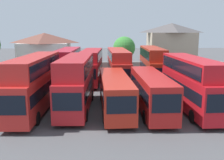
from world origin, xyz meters
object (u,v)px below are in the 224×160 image
object	(u,v)px
bus_5	(191,81)
bus_6	(68,64)
bus_4	(151,90)
bus_9	(152,63)
tree_left_of_lot	(124,48)
bus_3	(115,91)
bus_1	(35,81)
house_terrace_centre	(171,45)
bus_2	(76,80)
bus_7	(91,65)
bus_8	(118,64)
house_terrace_left	(45,50)

from	to	relation	value
bus_5	bus_6	xyz separation A→B (m)	(-13.27, 13.09, -0.03)
bus_4	bus_5	bearing A→B (deg)	93.47
bus_9	tree_left_of_lot	size ratio (longest dim) A/B	1.82
bus_3	bus_5	size ratio (longest dim) A/B	0.99
bus_1	bus_3	size ratio (longest dim) A/B	1.04
house_terrace_centre	bus_2	bearing A→B (deg)	-119.89
bus_9	bus_7	bearing A→B (deg)	-83.48
bus_3	bus_5	distance (m)	7.26
bus_1	bus_8	distance (m)	15.68
house_terrace_left	house_terrace_centre	world-z (taller)	house_terrace_centre
bus_3	bus_8	size ratio (longest dim) A/B	0.94
bus_2	house_terrace_centre	distance (m)	34.23
bus_5	house_terrace_centre	bearing A→B (deg)	166.52
bus_3	bus_6	size ratio (longest dim) A/B	0.97
bus_3	bus_7	bearing A→B (deg)	-169.94
bus_7	tree_left_of_lot	distance (m)	14.10
house_terrace_centre	tree_left_of_lot	distance (m)	11.23
bus_2	bus_9	size ratio (longest dim) A/B	0.90
house_terrace_centre	house_terrace_left	bearing A→B (deg)	-177.53
bus_4	house_terrace_left	xyz separation A→B (m)	(-16.04, 29.20, 1.62)
house_terrace_left	bus_3	bearing A→B (deg)	-66.26
bus_2	bus_5	world-z (taller)	bus_2
bus_1	bus_3	xyz separation A→B (m)	(7.44, -0.05, -1.01)
house_terrace_centre	tree_left_of_lot	size ratio (longest dim) A/B	1.54
bus_6	bus_5	bearing A→B (deg)	47.16
house_terrace_centre	bus_1	bearing A→B (deg)	-124.86
bus_3	bus_5	world-z (taller)	bus_5
bus_2	bus_9	distance (m)	16.33
house_terrace_centre	bus_8	bearing A→B (deg)	-126.04
bus_2	house_terrace_centre	size ratio (longest dim) A/B	1.07
bus_1	bus_2	bearing A→B (deg)	96.17
bus_2	tree_left_of_lot	bearing A→B (deg)	167.17
bus_2	house_terrace_left	bearing A→B (deg)	-160.19
bus_4	bus_6	size ratio (longest dim) A/B	0.94
bus_9	bus_1	bearing A→B (deg)	-43.24
house_terrace_left	tree_left_of_lot	xyz separation A→B (m)	(15.81, -3.36, 0.65)
tree_left_of_lot	bus_8	bearing A→B (deg)	-98.99
bus_1	bus_5	xyz separation A→B (m)	(14.64, -0.12, -0.10)
bus_1	bus_9	distance (m)	19.07
bus_1	bus_9	bearing A→B (deg)	136.24
bus_5	bus_2	bearing A→B (deg)	-93.98
bus_5	house_terrace_left	bearing A→B (deg)	-147.29
bus_3	bus_8	distance (m)	13.23
bus_4	house_terrace_centre	world-z (taller)	house_terrace_centre
bus_2	bus_3	bearing A→B (deg)	86.79
house_terrace_left	tree_left_of_lot	distance (m)	16.17
bus_7	bus_4	bearing A→B (deg)	28.40
bus_8	bus_5	bearing A→B (deg)	23.11
bus_5	bus_9	xyz separation A→B (m)	(-1.02, 13.47, 0.04)
bus_8	bus_2	bearing A→B (deg)	-21.91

